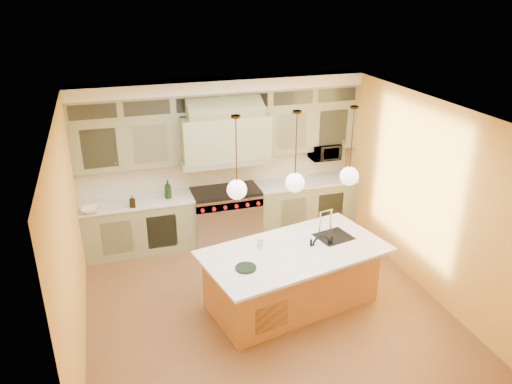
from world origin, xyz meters
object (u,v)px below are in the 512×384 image
object	(u,v)px
range	(226,214)
counter_stool	(324,268)
kitchen_island	(292,276)
microwave	(325,151)

from	to	relation	value
range	counter_stool	distance (m)	2.56
kitchen_island	counter_stool	distance (m)	0.46
range	kitchen_island	size ratio (longest dim) A/B	0.43
microwave	range	bearing A→B (deg)	-176.88
kitchen_island	microwave	bearing A→B (deg)	45.24
counter_stool	microwave	distance (m)	2.89
range	microwave	size ratio (longest dim) A/B	2.21
microwave	counter_stool	bearing A→B (deg)	-113.99
range	microwave	world-z (taller)	microwave
range	kitchen_island	bearing A→B (deg)	-79.88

